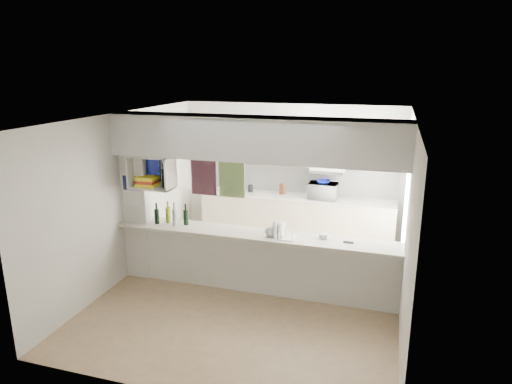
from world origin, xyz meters
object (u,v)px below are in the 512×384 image
at_px(bowl, 323,182).
at_px(wine_bottles, 171,216).
at_px(dish_rack, 281,230).
at_px(microwave, 323,191).

relative_size(bowl, wine_bottles, 0.48).
distance_m(dish_rack, wine_bottles, 1.73).
bearing_deg(bowl, microwave, 102.05).
bearing_deg(microwave, bowl, 103.92).
xyz_separation_m(bowl, wine_bottles, (-2.01, -2.05, -0.19)).
xyz_separation_m(microwave, bowl, (0.01, -0.04, 0.18)).
height_order(microwave, dish_rack, microwave).
bearing_deg(bowl, dish_rack, -97.63).
height_order(dish_rack, wine_bottles, wine_bottles).
bearing_deg(dish_rack, microwave, 83.50).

